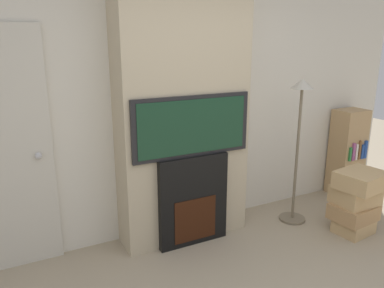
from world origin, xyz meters
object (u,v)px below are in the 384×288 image
(floor_lamp, at_px, (299,130))
(bookshelf, at_px, (347,152))
(television, at_px, (192,126))
(box_stack, at_px, (356,200))
(fireplace, at_px, (192,200))

(floor_lamp, xyz_separation_m, bookshelf, (1.14, 0.30, -0.48))
(television, relative_size, bookshelf, 1.06)
(floor_lamp, distance_m, box_stack, 0.92)
(television, xyz_separation_m, bookshelf, (2.35, 0.20, -0.63))
(television, distance_m, box_stack, 1.89)
(floor_lamp, height_order, box_stack, floor_lamp)
(fireplace, relative_size, box_stack, 1.35)
(television, bearing_deg, floor_lamp, -4.49)
(fireplace, distance_m, floor_lamp, 1.35)
(floor_lamp, height_order, bookshelf, floor_lamp)
(box_stack, height_order, bookshelf, bookshelf)
(bookshelf, bearing_deg, box_stack, -133.43)
(bookshelf, bearing_deg, fireplace, -175.11)
(fireplace, distance_m, box_stack, 1.71)
(television, distance_m, floor_lamp, 1.23)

